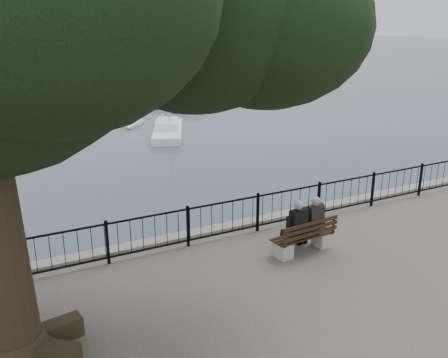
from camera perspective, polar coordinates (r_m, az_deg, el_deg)
harbor at (r=13.55m, az=-0.98°, el=-7.89°), size 260.00×260.00×1.20m
railing at (r=12.71m, az=0.00°, el=-4.47°), size 22.06×0.06×1.00m
bench at (r=12.23m, az=9.13°, el=-6.95°), size 1.69×0.62×0.87m
person_left at (r=12.01m, az=8.02°, el=-5.63°), size 0.42×0.70×1.38m
person_right at (r=12.33m, az=9.87°, el=-5.10°), size 0.42×0.70×1.38m
lion_monument at (r=58.48m, az=-20.60°, el=12.83°), size 6.02×6.02×8.88m
sailboat_c at (r=28.79m, az=-6.43°, el=5.66°), size 3.62×5.73×10.21m
sailboat_d at (r=36.27m, az=-5.79°, el=8.21°), size 3.13×5.23×8.66m
sailboat_f at (r=41.92m, az=-21.29°, el=8.47°), size 2.84×5.23×10.54m
sailboat_g at (r=48.46m, az=-14.70°, el=10.21°), size 2.55×5.92×9.94m
far_shore at (r=92.73m, az=-8.24°, el=16.38°), size 30.00×8.60×9.18m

